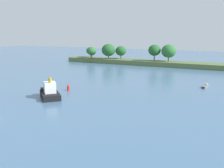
{
  "coord_description": "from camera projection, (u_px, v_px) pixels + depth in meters",
  "views": [
    {
      "loc": [
        40.21,
        -28.68,
        15.46
      ],
      "look_at": [
        7.53,
        34.68,
        1.2
      ],
      "focal_mm": 41.58,
      "sensor_mm": 36.0,
      "label": 1
    }
  ],
  "objects": [
    {
      "name": "small_motorboat",
      "position": [
        206.0,
        86.0,
        74.58
      ],
      "size": [
        1.67,
        5.86,
        0.97
      ],
      "color": "slate",
      "rests_on": "ground"
    },
    {
      "name": "tugboat",
      "position": [
        50.0,
        92.0,
        61.99
      ],
      "size": [
        8.64,
        8.34,
        5.15
      ],
      "color": "black",
      "rests_on": "ground"
    },
    {
      "name": "treeline_island",
      "position": [
        143.0,
        59.0,
        124.86
      ],
      "size": [
        89.92,
        10.3,
        9.99
      ],
      "color": "#566B3D",
      "rests_on": "ground"
    },
    {
      "name": "channel_buoy_red",
      "position": [
        68.0,
        88.0,
        69.94
      ],
      "size": [
        0.7,
        0.7,
        1.9
      ],
      "color": "red",
      "rests_on": "ground"
    }
  ]
}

